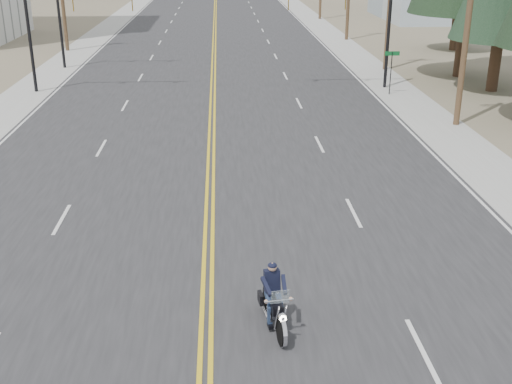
{
  "coord_description": "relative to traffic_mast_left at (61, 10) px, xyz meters",
  "views": [
    {
      "loc": [
        0.47,
        -8.21,
        8.86
      ],
      "look_at": [
        1.5,
        10.16,
        1.6
      ],
      "focal_mm": 45.0,
      "sensor_mm": 36.0,
      "label": 1
    }
  ],
  "objects": [
    {
      "name": "road",
      "position": [
        8.98,
        38.0,
        -4.93
      ],
      "size": [
        20.0,
        200.0,
        0.01
      ],
      "primitive_type": "cube",
      "color": "#303033",
      "rests_on": "ground"
    },
    {
      "name": "street_sign",
      "position": [
        19.78,
        -2.0,
        -3.13
      ],
      "size": [
        0.9,
        0.06,
        2.62
      ],
      "color": "black",
      "rests_on": "ground"
    },
    {
      "name": "motorcyclist",
      "position": [
        10.64,
        -26.84,
        -4.12
      ],
      "size": [
        1.19,
        2.19,
        1.63
      ],
      "primitive_type": null,
      "rotation": [
        0.0,
        0.0,
        3.29
      ],
      "color": "black",
      "rests_on": "ground"
    },
    {
      "name": "traffic_mast_right",
      "position": [
        17.95,
        0.0,
        0.0
      ],
      "size": [
        7.1,
        0.26,
        7.0
      ],
      "color": "black",
      "rests_on": "ground"
    },
    {
      "name": "sidewalk_left",
      "position": [
        -2.52,
        38.0,
        -4.93
      ],
      "size": [
        3.0,
        200.0,
        0.01
      ],
      "primitive_type": "cube",
      "color": "#A5A5A0",
      "rests_on": "ground"
    },
    {
      "name": "utility_pole_b",
      "position": [
        21.48,
        -9.0,
        1.05
      ],
      "size": [
        2.2,
        0.3,
        11.5
      ],
      "color": "brown",
      "rests_on": "ground"
    },
    {
      "name": "sidewalk_right",
      "position": [
        20.48,
        38.0,
        -4.93
      ],
      "size": [
        3.0,
        200.0,
        0.01
      ],
      "primitive_type": "cube",
      "color": "#A5A5A0",
      "rests_on": "ground"
    },
    {
      "name": "traffic_mast_left",
      "position": [
        0.0,
        0.0,
        0.0
      ],
      "size": [
        7.1,
        0.26,
        7.0
      ],
      "color": "black",
      "rests_on": "ground"
    }
  ]
}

